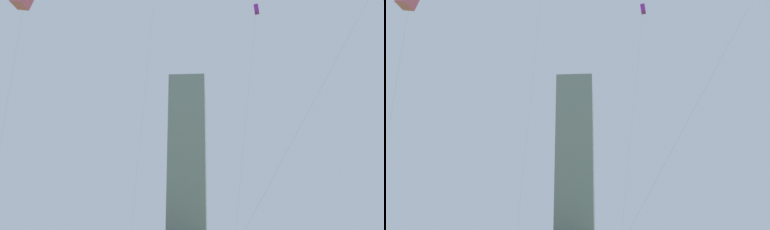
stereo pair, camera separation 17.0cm
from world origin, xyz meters
TOP-DOWN VIEW (x-y plane):
  - kite_flying_5 at (4.98, 25.21)m, footprint 3.10×8.10m
  - distant_highrise_0 at (-29.12, 129.62)m, footprint 18.35×27.77m

SIDE VIEW (x-z plane):
  - kite_flying_5 at x=4.98m, z-range 13.29..41.62m
  - distant_highrise_0 at x=-29.12m, z-range 0.00..62.25m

